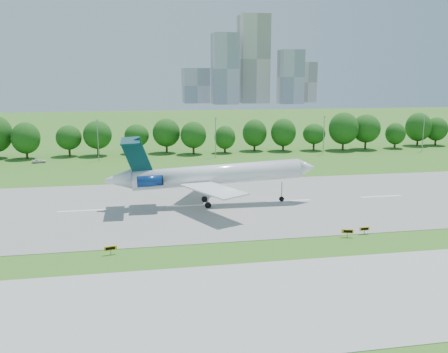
{
  "coord_description": "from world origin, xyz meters",
  "views": [
    {
      "loc": [
        -10.81,
        -67.62,
        24.51
      ],
      "look_at": [
        5.46,
        18.0,
        6.98
      ],
      "focal_mm": 40.0,
      "sensor_mm": 36.0,
      "label": 1
    }
  ],
  "objects": [
    {
      "name": "airliner",
      "position": [
        3.42,
        25.03,
        6.07
      ],
      "size": [
        41.27,
        30.14,
        13.49
      ],
      "rotation": [
        0.0,
        -0.04,
        -0.01
      ],
      "color": "white",
      "rests_on": "ground"
    },
    {
      "name": "ground",
      "position": [
        0.0,
        0.0,
        0.0
      ],
      "size": [
        600.0,
        600.0,
        0.0
      ],
      "primitive_type": "plane",
      "color": "#2D6B1C",
      "rests_on": "ground"
    },
    {
      "name": "taxi_sign_centre",
      "position": [
        25.13,
        2.47,
        0.86
      ],
      "size": [
        1.66,
        0.27,
        1.16
      ],
      "rotation": [
        0.0,
        0.0,
        0.04
      ],
      "color": "gray",
      "rests_on": "ground"
    },
    {
      "name": "runway",
      "position": [
        0.0,
        25.0,
        0.04
      ],
      "size": [
        400.0,
        45.0,
        0.08
      ],
      "primitive_type": "cube",
      "color": "gray",
      "rests_on": "ground"
    },
    {
      "name": "light_poles",
      "position": [
        -2.5,
        82.0,
        6.34
      ],
      "size": [
        175.9,
        0.25,
        12.19
      ],
      "color": "gray",
      "rests_on": "ground"
    },
    {
      "name": "taxiway",
      "position": [
        0.0,
        -18.0,
        0.04
      ],
      "size": [
        400.0,
        23.0,
        0.08
      ],
      "primitive_type": "cube",
      "color": "#ADADA8",
      "rests_on": "ground"
    },
    {
      "name": "taxi_sign_left",
      "position": [
        -14.03,
        0.47,
        0.93
      ],
      "size": [
        1.78,
        0.6,
        1.26
      ],
      "rotation": [
        0.0,
        0.0,
        0.23
      ],
      "color": "gray",
      "rests_on": "ground"
    },
    {
      "name": "service_vehicle_b",
      "position": [
        -36.82,
        81.63,
        0.65
      ],
      "size": [
        4.08,
        2.45,
        1.3
      ],
      "primitive_type": "imported",
      "rotation": [
        0.0,
        0.0,
        1.83
      ],
      "color": "silver",
      "rests_on": "ground"
    },
    {
      "name": "taxi_sign_right",
      "position": [
        21.8,
        1.48,
        0.95
      ],
      "size": [
        1.82,
        0.66,
        1.28
      ],
      "rotation": [
        0.0,
        0.0,
        -0.25
      ],
      "color": "gray",
      "rests_on": "ground"
    },
    {
      "name": "tree_line",
      "position": [
        0.0,
        92.0,
        6.19
      ],
      "size": [
        288.4,
        8.4,
        10.4
      ],
      "color": "#382314",
      "rests_on": "ground"
    },
    {
      "name": "skyline",
      "position": [
        100.16,
        390.61,
        30.46
      ],
      "size": [
        127.0,
        52.0,
        80.0
      ],
      "color": "#B2B2B7",
      "rests_on": "ground"
    }
  ]
}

